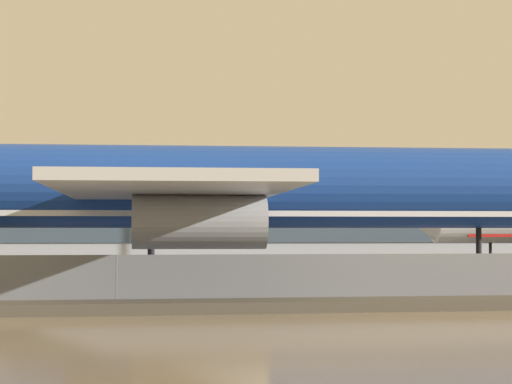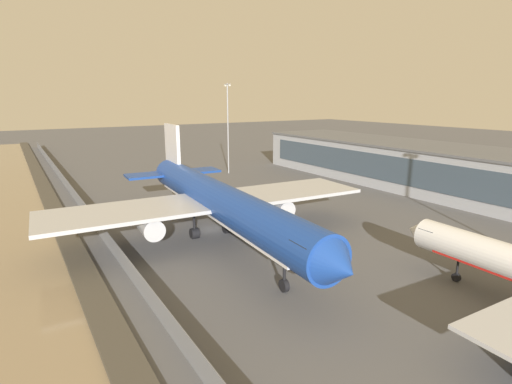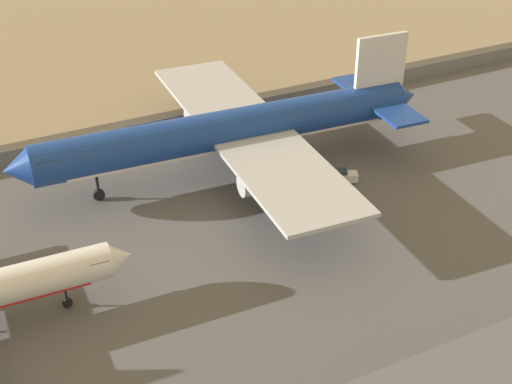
{
  "view_description": "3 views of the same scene",
  "coord_description": "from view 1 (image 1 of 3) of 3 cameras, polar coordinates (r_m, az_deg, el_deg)",
  "views": [
    {
      "loc": [
        -1.22,
        -63.98,
        3.43
      ],
      "look_at": [
        8.9,
        -2.93,
        6.01
      ],
      "focal_mm": 70.0,
      "sensor_mm": 36.0,
      "label": 1
    },
    {
      "loc": [
        56.39,
        -26.28,
        20.89
      ],
      "look_at": [
        -1.77,
        9.74,
        4.7
      ],
      "focal_mm": 28.0,
      "sensor_mm": 36.0,
      "label": 2
    },
    {
      "loc": [
        39.78,
        74.34,
        47.89
      ],
      "look_at": [
        7.05,
        8.5,
        2.56
      ],
      "focal_mm": 50.0,
      "sensor_mm": 36.0,
      "label": 3
    }
  ],
  "objects": [
    {
      "name": "baggage_tug",
      "position": [
        71.85,
        -13.55,
        -4.42
      ],
      "size": [
        3.57,
        2.75,
        1.8
      ],
      "color": "white",
      "rests_on": "ground"
    },
    {
      "name": "perimeter_fence",
      "position": [
        48.05,
        -7.98,
        -5.02
      ],
      "size": [
        280.0,
        0.1,
        2.42
      ],
      "color": "slate",
      "rests_on": "ground"
    },
    {
      "name": "ground_plane",
      "position": [
        64.08,
        -8.35,
        -5.43
      ],
      "size": [
        500.0,
        500.0,
        0.0
      ],
      "primitive_type": "plane",
      "color": "#565659"
    },
    {
      "name": "shoreline_seawall",
      "position": [
        43.61,
        -7.84,
        -6.55
      ],
      "size": [
        320.0,
        3.0,
        0.5
      ],
      "color": "#474238",
      "rests_on": "ground"
    },
    {
      "name": "cargo_jet_blue",
      "position": [
        63.08,
        -3.58,
        0.1
      ],
      "size": [
        56.92,
        49.02,
        16.16
      ],
      "color": "#193D93",
      "rests_on": "ground"
    },
    {
      "name": "terminal_building",
      "position": [
        120.12,
        -7.77,
        -1.56
      ],
      "size": [
        103.72,
        21.54,
        10.23
      ],
      "color": "#9EA3AD",
      "rests_on": "ground"
    }
  ]
}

